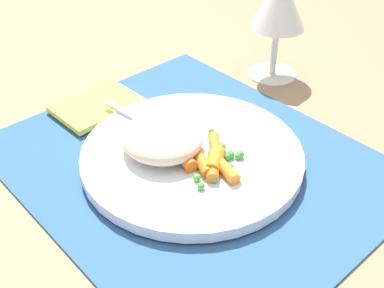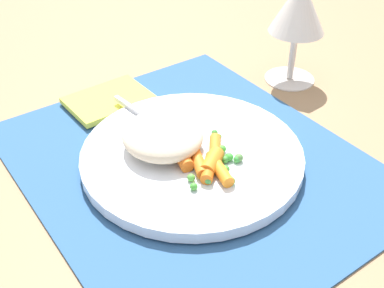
# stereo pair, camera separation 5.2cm
# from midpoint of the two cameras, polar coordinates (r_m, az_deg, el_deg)

# --- Properties ---
(ground_plane) EXTENTS (2.40, 2.40, 0.00)m
(ground_plane) POSITION_cam_midpoint_polar(r_m,az_deg,el_deg) (0.58, 2.56, -2.44)
(ground_plane) COLOR #997551
(placemat) EXTENTS (0.44, 0.37, 0.01)m
(placemat) POSITION_cam_midpoint_polar(r_m,az_deg,el_deg) (0.58, 2.57, -2.21)
(placemat) COLOR #2D5684
(placemat) RESTS_ON ground_plane
(plate) EXTENTS (0.26, 0.26, 0.01)m
(plate) POSITION_cam_midpoint_polar(r_m,az_deg,el_deg) (0.58, 2.59, -1.44)
(plate) COLOR white
(plate) RESTS_ON placemat
(rice_mound) EXTENTS (0.10, 0.09, 0.04)m
(rice_mound) POSITION_cam_midpoint_polar(r_m,az_deg,el_deg) (0.57, -0.82, 0.89)
(rice_mound) COLOR beige
(rice_mound) RESTS_ON plate
(carrot_portion) EXTENTS (0.09, 0.07, 0.02)m
(carrot_portion) POSITION_cam_midpoint_polar(r_m,az_deg,el_deg) (0.55, 4.20, -2.05)
(carrot_portion) COLOR orange
(carrot_portion) RESTS_ON plate
(pea_scatter) EXTENTS (0.09, 0.09, 0.01)m
(pea_scatter) POSITION_cam_midpoint_polar(r_m,az_deg,el_deg) (0.55, 5.78, -2.28)
(pea_scatter) COLOR green
(pea_scatter) RESTS_ON plate
(fork) EXTENTS (0.19, 0.03, 0.01)m
(fork) POSITION_cam_midpoint_polar(r_m,az_deg,el_deg) (0.59, 0.01, 1.04)
(fork) COLOR silver
(fork) RESTS_ON plate
(wine_glass) EXTENTS (0.08, 0.08, 0.15)m
(wine_glass) POSITION_cam_midpoint_polar(r_m,az_deg,el_deg) (0.73, 14.41, 14.87)
(wine_glass) COLOR silver
(wine_glass) RESTS_ON ground_plane
(napkin) EXTENTS (0.08, 0.11, 0.01)m
(napkin) POSITION_cam_midpoint_polar(r_m,az_deg,el_deg) (0.69, -7.55, 5.06)
(napkin) COLOR #EAE54C
(napkin) RESTS_ON placemat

